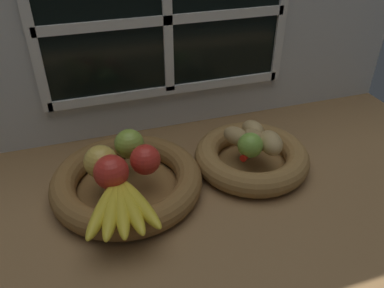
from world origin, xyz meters
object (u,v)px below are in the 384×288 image
object	(u,v)px
apple_red_right	(145,160)
chili_pepper	(259,146)
banana_bunch_front	(121,205)
lime_near	(251,146)
potato_large	(253,139)
potato_small	(270,142)
fruit_bowl_right	(251,157)
apple_golden_left	(101,162)
potato_back	(253,130)
apple_red_front	(111,172)
apple_green_back	(129,144)
fruit_bowl_left	(127,182)
potato_oblong	(236,136)

from	to	relation	value
apple_red_right	chili_pepper	size ratio (longest dim) A/B	0.49
banana_bunch_front	lime_near	bearing A→B (deg)	15.69
potato_large	lime_near	bearing A→B (deg)	-123.69
potato_small	fruit_bowl_right	bearing A→B (deg)	135.00
apple_golden_left	potato_large	xyz separation A→B (cm)	(35.92, -0.06, -1.46)
potato_back	fruit_bowl_right	bearing A→B (deg)	-114.44
chili_pepper	banana_bunch_front	bearing A→B (deg)	165.94
lime_near	fruit_bowl_right	bearing A→B (deg)	56.31
apple_red_front	banana_bunch_front	size ratio (longest dim) A/B	0.39
chili_pepper	lime_near	bearing A→B (deg)	-177.37
apple_red_front	potato_back	size ratio (longest dim) A/B	1.13
apple_green_back	apple_golden_left	xyz separation A→B (cm)	(-7.06, -5.32, 0.20)
apple_red_right	potato_large	bearing A→B (deg)	3.76
fruit_bowl_right	apple_red_front	xyz separation A→B (cm)	(-34.31, -4.36, 6.75)
apple_red_right	fruit_bowl_right	bearing A→B (deg)	3.76
lime_near	chili_pepper	size ratio (longest dim) A/B	0.43
fruit_bowl_left	apple_red_front	xyz separation A→B (cm)	(-3.41, -4.36, 6.76)
potato_back	potato_small	world-z (taller)	potato_small
potato_oblong	fruit_bowl_right	bearing A→B (deg)	-37.87
potato_small	lime_near	world-z (taller)	lime_near
apple_golden_left	chili_pepper	world-z (taller)	apple_golden_left
potato_oblong	chili_pepper	bearing A→B (deg)	-42.39
apple_red_front	potato_oblong	bearing A→B (deg)	12.52
potato_large	potato_back	size ratio (longest dim) A/B	1.12
potato_back	potato_oblong	world-z (taller)	potato_back
chili_pepper	fruit_bowl_right	bearing A→B (deg)	93.97
apple_red_right	fruit_bowl_left	bearing A→B (deg)	157.64
apple_red_right	apple_red_front	bearing A→B (deg)	-161.26
fruit_bowl_right	apple_red_right	distance (cm)	27.46
potato_oblong	lime_near	distance (cm)	6.18
banana_bunch_front	potato_small	distance (cm)	37.87
potato_back	apple_red_front	bearing A→B (deg)	-166.99
apple_golden_left	lime_near	xyz separation A→B (cm)	(33.57, -3.57, -0.68)
potato_large	banana_bunch_front	bearing A→B (deg)	-159.92
fruit_bowl_right	apple_red_front	bearing A→B (deg)	-172.77
fruit_bowl_right	banana_bunch_front	world-z (taller)	banana_bunch_front
potato_small	chili_pepper	world-z (taller)	potato_small
potato_oblong	fruit_bowl_left	bearing A→B (deg)	-174.75
chili_pepper	potato_small	bearing A→B (deg)	-71.03
potato_oblong	chili_pepper	xyz separation A→B (cm)	(4.19, -3.82, -1.29)
fruit_bowl_right	chili_pepper	xyz separation A→B (cm)	(0.92, -1.28, 3.91)
apple_green_back	apple_red_right	distance (cm)	7.47
apple_golden_left	potato_oblong	bearing A→B (deg)	4.35
apple_red_right	potato_back	distance (cm)	29.05
potato_large	chili_pepper	distance (cm)	2.06
chili_pepper	apple_golden_left	bearing A→B (deg)	146.17
fruit_bowl_left	fruit_bowl_right	xyz separation A→B (cm)	(30.90, -0.00, 0.01)
apple_golden_left	potato_large	world-z (taller)	apple_golden_left
banana_bunch_front	lime_near	xyz separation A→B (cm)	(31.42, 8.82, 1.45)
lime_near	potato_small	bearing A→B (deg)	6.67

